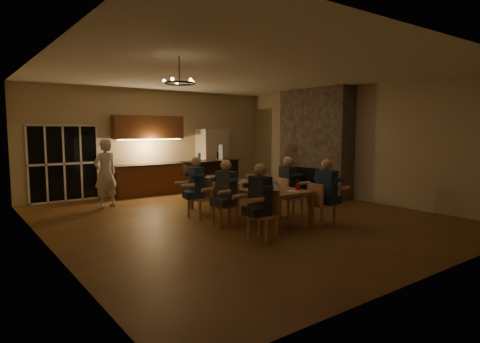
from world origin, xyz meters
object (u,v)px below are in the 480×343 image
Objects in this scene: mug_mid at (233,180)px; redcup_far at (217,176)px; person_right_mid at (288,187)px; standing_person at (105,173)px; chair_left_far at (200,198)px; laptop_e at (210,176)px; bar_island at (211,178)px; chair_right_far at (258,191)px; chair_right_near at (322,204)px; person_right_near at (326,192)px; can_right at (248,179)px; can_silver at (265,185)px; plate_far at (239,180)px; refrigerator at (212,159)px; mug_front at (257,185)px; chair_right_mid at (291,197)px; plate_near at (273,186)px; person_left_far at (196,187)px; chair_left_near at (263,216)px; laptop_a at (271,186)px; chair_left_mid at (225,205)px; laptop_c at (231,180)px; redcup_near at (298,187)px; laptop_f at (227,175)px; plate_left at (260,191)px; dining_table at (245,201)px; bar_bottle at (199,157)px; person_left_mid at (226,194)px; laptop_b at (277,182)px; redcup_mid at (223,182)px; bar_blender at (222,152)px; laptop_d at (258,179)px; person_left_near at (260,202)px; can_cola at (205,177)px; mug_back at (214,180)px; chandelier at (179,83)px.

redcup_far is (0.09, 0.83, 0.01)m from mug_mid.
person_right_mid is 4.64m from standing_person.
laptop_e is at bearing 116.90° from chair_left_far.
bar_island is 1.96× the size of chair_right_far.
person_right_mid reaches higher than chair_right_near.
person_right_near is 2.04m from can_right.
can_silver is 0.46× the size of plate_far.
refrigerator is 5.03m from mug_front.
plate_near is (-0.58, -0.04, 0.31)m from chair_right_mid.
chair_left_far is 0.26m from person_left_far.
chair_left_near is 8.90× the size of mug_mid.
redcup_far is (0.34, 2.48, -0.05)m from laptop_a.
bar_island is 3.79m from chair_left_mid.
laptop_c is (-2.13, -4.13, -0.14)m from refrigerator.
redcup_near is (0.67, -2.30, -0.05)m from laptop_e.
redcup_near is (0.16, -2.33, -0.05)m from laptop_f.
plate_left is (-2.17, -5.19, -0.24)m from refrigerator.
bar_bottle reaches higher than dining_table.
person_left_mid is at bearing 100.02° from chair_right_mid.
chair_left_mid is 1.23m from laptop_b.
chair_right_near is 7.42× the size of redcup_mid.
bar_blender reaches higher than chair_right_far.
laptop_d is at bearing 125.03° from chair_left_near.
plate_far is at bearing 151.99° from person_left_near.
bar_island is 4.51m from person_right_near.
chair_left_near is 1.69m from chair_right_near.
person_left_far reaches higher than laptop_e.
chair_right_far reaches higher than redcup_mid.
mug_mid is 1.55m from plate_left.
refrigerator reaches higher than redcup_mid.
plate_far is at bearing -53.69° from laptop_f.
bar_island is 2.26m from chair_right_far.
redcup_near is at bearing 55.26° from chair_right_near.
chair_left_far is 0.64× the size of person_left_far.
laptop_c reaches higher than can_cola.
chair_left_near and chair_left_far have the same top height.
person_left_mid is 1.69m from person_right_mid.
chair_right_far is 8.90× the size of mug_back.
refrigerator is 5.20m from can_silver.
person_right_mid is at bearing -69.77° from redcup_far.
can_right is at bearing -33.07° from mug_back.
bar_island is 1.96× the size of chair_right_mid.
chair_left_mid is 1.65m from laptop_e.
refrigerator is 3.72× the size of chandelier.
mug_front is at bearing -99.39° from laptop_d.
laptop_b reaches higher than chair_right_mid.
bar_blender is (3.56, -0.00, 0.43)m from standing_person.
plate_near reaches higher than dining_table.
laptop_a is at bearing -45.76° from plate_left.
chair_left_near reaches higher than mug_front.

